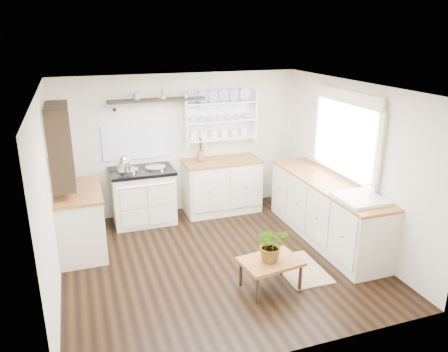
{
  "coord_description": "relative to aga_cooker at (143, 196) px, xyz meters",
  "views": [
    {
      "loc": [
        -1.63,
        -4.95,
        2.97
      ],
      "look_at": [
        0.18,
        0.25,
        1.1
      ],
      "focal_mm": 35.0,
      "sensor_mm": 36.0,
      "label": 1
    }
  ],
  "objects": [
    {
      "name": "belfast_sink",
      "position": [
        2.42,
        -2.22,
        0.35
      ],
      "size": [
        0.55,
        0.6,
        0.45
      ],
      "color": "white",
      "rests_on": "right_cabinets"
    },
    {
      "name": "floor",
      "position": [
        0.72,
        -1.57,
        -0.45
      ],
      "size": [
        4.0,
        3.8,
        0.01
      ],
      "primitive_type": "cube",
      "color": "black",
      "rests_on": "ground"
    },
    {
      "name": "right_cabinets",
      "position": [
        2.42,
        -1.47,
        0.01
      ],
      "size": [
        0.62,
        2.43,
        0.9
      ],
      "color": "beige",
      "rests_on": "floor"
    },
    {
      "name": "wall_right",
      "position": [
        2.72,
        -1.57,
        0.7
      ],
      "size": [
        0.02,
        3.8,
        2.3
      ],
      "primitive_type": "cube",
      "color": "beige",
      "rests_on": "ground"
    },
    {
      "name": "wall_back",
      "position": [
        0.72,
        0.33,
        0.7
      ],
      "size": [
        4.0,
        0.02,
        2.3
      ],
      "primitive_type": "cube",
      "color": "beige",
      "rests_on": "ground"
    },
    {
      "name": "ceiling",
      "position": [
        0.72,
        -1.57,
        1.85
      ],
      "size": [
        4.0,
        3.8,
        0.01
      ],
      "primitive_type": "cube",
      "color": "white",
      "rests_on": "wall_back"
    },
    {
      "name": "potted_plant",
      "position": [
        1.11,
        -2.4,
        0.14
      ],
      "size": [
        0.4,
        0.35,
        0.43
      ],
      "primitive_type": "imported",
      "rotation": [
        0.0,
        0.0,
        -0.04
      ],
      "color": "#3F7233",
      "rests_on": "center_table"
    },
    {
      "name": "center_table",
      "position": [
        1.11,
        -2.4,
        -0.12
      ],
      "size": [
        0.75,
        0.58,
        0.37
      ],
      "rotation": [
        0.0,
        0.0,
        0.13
      ],
      "color": "brown",
      "rests_on": "floor"
    },
    {
      "name": "high_shelf",
      "position": [
        0.32,
        0.21,
        1.46
      ],
      "size": [
        1.5,
        0.29,
        0.16
      ],
      "color": "black",
      "rests_on": "wall_back"
    },
    {
      "name": "window",
      "position": [
        2.67,
        -1.42,
        1.12
      ],
      "size": [
        0.08,
        1.55,
        1.22
      ],
      "color": "white",
      "rests_on": "wall_right"
    },
    {
      "name": "floor_rug",
      "position": [
        1.66,
        -2.16,
        -0.44
      ],
      "size": [
        0.56,
        0.86,
        0.02
      ],
      "primitive_type": "cube",
      "rotation": [
        0.0,
        0.0,
        -0.02
      ],
      "color": "#8A7150",
      "rests_on": "floor"
    },
    {
      "name": "kettle",
      "position": [
        -0.28,
        -0.12,
        0.6
      ],
      "size": [
        0.19,
        0.19,
        0.23
      ],
      "primitive_type": null,
      "color": "silver",
      "rests_on": "aga_cooker"
    },
    {
      "name": "back_cabinets",
      "position": [
        1.32,
        0.03,
        0.01
      ],
      "size": [
        1.27,
        0.63,
        0.9
      ],
      "color": "beige",
      "rests_on": "floor"
    },
    {
      "name": "wall_left",
      "position": [
        -1.28,
        -1.57,
        0.7
      ],
      "size": [
        0.02,
        3.8,
        2.3
      ],
      "primitive_type": "cube",
      "color": "beige",
      "rests_on": "ground"
    },
    {
      "name": "left_cabinets",
      "position": [
        -0.98,
        -0.67,
        0.01
      ],
      "size": [
        0.62,
        1.13,
        0.9
      ],
      "color": "beige",
      "rests_on": "floor"
    },
    {
      "name": "plate_rack",
      "position": [
        1.37,
        0.29,
        1.11
      ],
      "size": [
        1.2,
        0.22,
        0.9
      ],
      "color": "white",
      "rests_on": "wall_back"
    },
    {
      "name": "utensil_crock",
      "position": [
        0.99,
        0.11,
        0.54
      ],
      "size": [
        0.13,
        0.13,
        0.15
      ],
      "primitive_type": "cylinder",
      "color": "brown",
      "rests_on": "back_cabinets"
    },
    {
      "name": "left_shelving",
      "position": [
        -1.12,
        -0.67,
        1.1
      ],
      "size": [
        0.28,
        0.8,
        1.05
      ],
      "primitive_type": "cube",
      "color": "black",
      "rests_on": "wall_left"
    },
    {
      "name": "aga_cooker",
      "position": [
        0.0,
        0.0,
        0.0
      ],
      "size": [
        0.99,
        0.69,
        0.91
      ],
      "color": "beige",
      "rests_on": "floor"
    }
  ]
}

